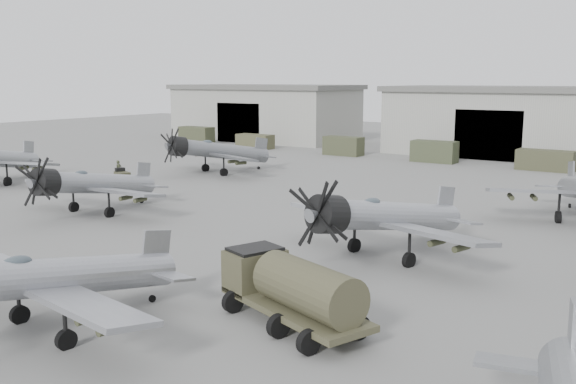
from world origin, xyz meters
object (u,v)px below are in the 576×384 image
Objects in this scene: aircraft_near_1 at (35,280)px; fuel_tanker at (292,286)px; tug_trailer at (128,178)px; ground_crew at (119,170)px; aircraft_far_0 at (213,151)px; aircraft_mid_2 at (380,217)px; aircraft_mid_1 at (88,184)px.

fuel_tanker is (7.30, 6.38, -0.63)m from aircraft_near_1.
ground_crew is (-2.62, 1.26, 0.44)m from tug_trailer.
aircraft_near_1 is 1.62× the size of fuel_tanker.
aircraft_far_0 reaches higher than ground_crew.
aircraft_near_1 is at bearing -119.31° from fuel_tanker.
tug_trailer is 2.95m from ground_crew.
aircraft_far_0 is 9.62m from ground_crew.
fuel_tanker is (29.77, -29.53, -0.78)m from aircraft_far_0.
aircraft_mid_2 reaches higher than aircraft_near_1.
ground_crew is at bearing 176.90° from aircraft_mid_2.
tug_trailer is (-8.45, 11.06, -1.75)m from aircraft_mid_1.
tug_trailer is 3.45× the size of ground_crew.
aircraft_mid_2 is 7.01× the size of ground_crew.
aircraft_near_1 is at bearing -37.44° from aircraft_far_0.
fuel_tanker is at bearing -23.96° from aircraft_mid_1.
aircraft_mid_1 is 25.42m from fuel_tanker.
fuel_tanker is 40.88m from ground_crew.
aircraft_mid_2 is (5.91, 16.77, 0.13)m from aircraft_near_1.
fuel_tanker is at bearing -122.07° from ground_crew.
aircraft_near_1 is at bearing -135.76° from ground_crew.
aircraft_near_1 is 39.15m from ground_crew.
aircraft_mid_2 is at bearing -108.73° from ground_crew.
ground_crew is at bearing 176.04° from tug_trailer.
aircraft_mid_2 is 2.03× the size of tug_trailer.
tug_trailer is at bearing 177.57° from aircraft_mid_2.
aircraft_mid_1 is at bearing 144.93° from aircraft_near_1.
fuel_tanker is 4.09× the size of ground_crew.
aircraft_mid_2 is at bearing 4.13° from tug_trailer.
tug_trailer is at bearing 124.47° from aircraft_mid_1.
aircraft_mid_2 reaches higher than fuel_tanker.
aircraft_far_0 is (-28.39, 19.14, 0.02)m from aircraft_mid_2.
aircraft_near_1 is 0.95× the size of aircraft_mid_2.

